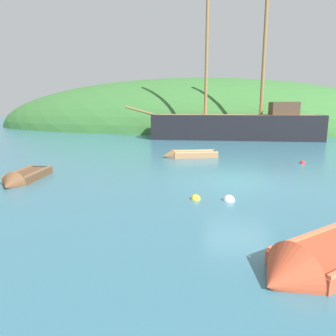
{
  "coord_description": "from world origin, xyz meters",
  "views": [
    {
      "loc": [
        0.07,
        -12.46,
        2.95
      ],
      "look_at": [
        -2.97,
        0.49,
        0.32
      ],
      "focal_mm": 33.78,
      "sensor_mm": 36.0,
      "label": 1
    }
  ],
  "objects": [
    {
      "name": "buoy_yellow",
      "position": [
        -1.3,
        -2.76,
        0.0
      ],
      "size": [
        0.32,
        0.32,
        0.32
      ],
      "primitive_type": "sphere",
      "color": "yellow",
      "rests_on": "ground"
    },
    {
      "name": "rowboat_center",
      "position": [
        -8.31,
        -1.88,
        0.09
      ],
      "size": [
        1.42,
        3.1,
        0.9
      ],
      "rotation": [
        0.0,
        0.0,
        4.88
      ],
      "color": "brown",
      "rests_on": "ground"
    },
    {
      "name": "rowboat_outer_left",
      "position": [
        -3.0,
        5.48,
        0.1
      ],
      "size": [
        3.29,
        1.92,
        0.88
      ],
      "rotation": [
        0.0,
        0.0,
        3.48
      ],
      "color": "#9E7047",
      "rests_on": "ground"
    },
    {
      "name": "buoy_white",
      "position": [
        -0.25,
        -2.68,
        0.0
      ],
      "size": [
        0.38,
        0.38,
        0.38
      ],
      "primitive_type": "sphere",
      "color": "white",
      "rests_on": "ground"
    },
    {
      "name": "shore_hill",
      "position": [
        -7.07,
        30.04,
        0.0
      ],
      "size": [
        55.41,
        23.1,
        13.02
      ],
      "primitive_type": "ellipsoid",
      "color": "#387033",
      "rests_on": "ground"
    },
    {
      "name": "rowboat_outer_right",
      "position": [
        1.55,
        -6.57,
        0.08
      ],
      "size": [
        3.32,
        3.39,
        1.19
      ],
      "rotation": [
        0.0,
        0.0,
        3.95
      ],
      "color": "#C64C2D",
      "rests_on": "ground"
    },
    {
      "name": "buoy_orange",
      "position": [
        -2.53,
        7.86,
        0.0
      ],
      "size": [
        0.35,
        0.35,
        0.35
      ],
      "primitive_type": "sphere",
      "color": "orange",
      "rests_on": "ground"
    },
    {
      "name": "sailing_ship",
      "position": [
        -0.47,
        16.55,
        0.88
      ],
      "size": [
        17.41,
        4.68,
        13.87
      ],
      "rotation": [
        0.0,
        0.0,
        3.24
      ],
      "color": "black",
      "rests_on": "ground"
    },
    {
      "name": "ground_plane",
      "position": [
        0.0,
        0.0,
        0.0
      ],
      "size": [
        120.0,
        120.0,
        0.0
      ],
      "primitive_type": "plane",
      "color": "teal"
    },
    {
      "name": "buoy_red",
      "position": [
        3.2,
        4.93,
        0.0
      ],
      "size": [
        0.29,
        0.29,
        0.29
      ],
      "primitive_type": "sphere",
      "color": "red",
      "rests_on": "ground"
    }
  ]
}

